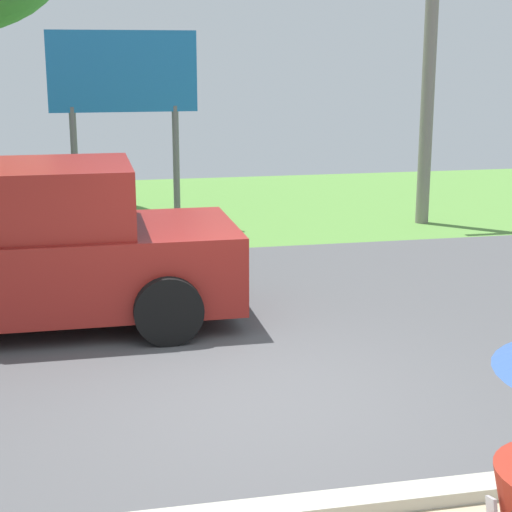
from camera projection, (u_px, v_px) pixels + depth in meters
name	position (u px, v px, depth m)	size (l,w,h in m)	color
ground_plane	(210.00, 309.00, 10.38)	(40.00, 22.00, 0.20)	#4C4C4F
pickup_truck	(13.00, 253.00, 9.43)	(5.20, 2.28, 1.88)	maroon
utility_pole	(431.00, 35.00, 14.71)	(1.80, 0.24, 6.51)	gray
roadside_billboard	(123.00, 86.00, 14.42)	(2.60, 0.12, 3.50)	slate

